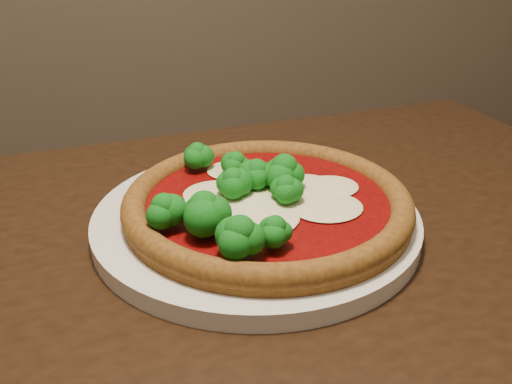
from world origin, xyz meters
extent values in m
cube|color=black|center=(-0.03, 0.00, 0.73)|extent=(1.15, 0.82, 0.04)
cylinder|color=black|center=(0.44, 0.36, 0.35)|extent=(0.06, 0.06, 0.71)
cylinder|color=silver|center=(0.05, 0.08, 0.76)|extent=(0.33, 0.33, 0.02)
cylinder|color=brown|center=(0.06, 0.08, 0.77)|extent=(0.28, 0.28, 0.01)
torus|color=brown|center=(0.06, 0.08, 0.78)|extent=(0.29, 0.29, 0.02)
cylinder|color=#750505|center=(0.06, 0.08, 0.78)|extent=(0.24, 0.24, 0.00)
ellipsoid|color=#F3EDC1|center=(0.13, 0.08, 0.78)|extent=(0.06, 0.05, 0.00)
ellipsoid|color=#F3EDC1|center=(0.07, 0.13, 0.78)|extent=(0.06, 0.06, 0.01)
ellipsoid|color=#F3EDC1|center=(-0.01, 0.07, 0.78)|extent=(0.06, 0.05, 0.00)
ellipsoid|color=#F3EDC1|center=(0.11, 0.04, 0.78)|extent=(0.07, 0.06, 0.01)
ellipsoid|color=#F3EDC1|center=(0.01, 0.10, 0.78)|extent=(0.07, 0.06, 0.01)
ellipsoid|color=#F3EDC1|center=(0.04, 0.15, 0.78)|extent=(0.06, 0.05, 0.00)
ellipsoid|color=#F3EDC1|center=(0.05, 0.08, 0.78)|extent=(0.10, 0.09, 0.01)
ellipsoid|color=#F3EDC1|center=(0.10, 0.09, 0.78)|extent=(0.07, 0.06, 0.01)
ellipsoid|color=#F3EDC1|center=(0.03, 0.04, 0.78)|extent=(0.09, 0.08, 0.01)
ellipsoid|color=#F3EDC1|center=(0.13, 0.09, 0.78)|extent=(0.06, 0.05, 0.00)
ellipsoid|color=#168C1E|center=(0.04, 0.13, 0.80)|extent=(0.03, 0.03, 0.03)
ellipsoid|color=#168C1E|center=(0.08, 0.09, 0.81)|extent=(0.05, 0.05, 0.04)
ellipsoid|color=#168C1E|center=(0.00, 0.16, 0.80)|extent=(0.04, 0.04, 0.03)
ellipsoid|color=#168C1E|center=(-0.01, 0.03, 0.81)|extent=(0.05, 0.05, 0.04)
ellipsoid|color=#168C1E|center=(0.02, 0.08, 0.80)|extent=(0.04, 0.04, 0.03)
ellipsoid|color=#168C1E|center=(0.05, 0.10, 0.80)|extent=(0.04, 0.04, 0.03)
ellipsoid|color=#168C1E|center=(0.04, -0.01, 0.80)|extent=(0.03, 0.03, 0.03)
ellipsoid|color=#168C1E|center=(0.01, -0.02, 0.81)|extent=(0.05, 0.05, 0.04)
ellipsoid|color=#168C1E|center=(-0.05, 0.04, 0.80)|extent=(0.04, 0.04, 0.03)
ellipsoid|color=#168C1E|center=(0.07, 0.06, 0.80)|extent=(0.03, 0.03, 0.03)
camera|label=1|loc=(-0.09, -0.40, 1.04)|focal=40.00mm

